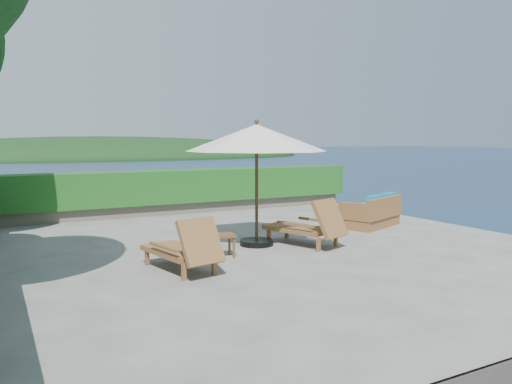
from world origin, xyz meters
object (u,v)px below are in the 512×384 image
lounge_left (184,248)px  wicker_loveseat (372,214)px  lounge_right (308,226)px  side_table (223,238)px  patio_umbrella (257,139)px

lounge_left → wicker_loveseat: 6.25m
lounge_right → wicker_loveseat: bearing=3.3°
lounge_right → side_table: 2.06m
patio_umbrella → wicker_loveseat: (3.79, 0.60, -1.96)m
side_table → lounge_left: bearing=-147.8°
lounge_left → wicker_loveseat: (5.94, 1.94, -0.07)m
patio_umbrella → side_table: size_ratio=7.89×
patio_umbrella → wicker_loveseat: size_ratio=1.95×
lounge_left → side_table: (1.06, 0.66, -0.04)m
lounge_left → lounge_right: (3.11, 0.77, 0.02)m
patio_umbrella → side_table: bearing=-148.6°
patio_umbrella → side_table: 2.32m
side_table → wicker_loveseat: (4.89, 1.27, -0.03)m
patio_umbrella → lounge_right: patio_umbrella is taller
patio_umbrella → wicker_loveseat: 4.30m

